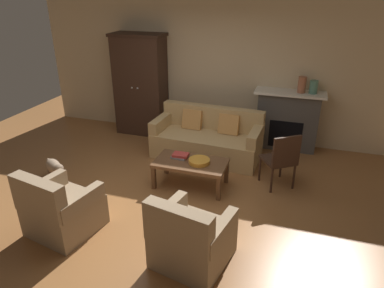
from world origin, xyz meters
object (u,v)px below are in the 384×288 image
(fruit_bowl, at_px, (199,161))
(mantel_vase_terracotta, at_px, (302,85))
(fireplace, at_px, (287,120))
(book_stack, at_px, (180,156))
(armoire, at_px, (141,85))
(armchair_near_right, at_px, (191,240))
(couch, at_px, (207,140))
(armchair_near_left, at_px, (61,210))
(dog, at_px, (54,167))
(mantel_vase_jade, at_px, (314,87))
(coffee_table, at_px, (191,165))
(side_chair_wooden, at_px, (281,158))

(fruit_bowl, xyz_separation_m, mantel_vase_terracotta, (1.33, 1.88, 0.81))
(fireplace, bearing_deg, book_stack, -129.26)
(armoire, bearing_deg, fireplace, 1.51)
(armoire, bearing_deg, armchair_near_right, -57.43)
(armoire, xyz_separation_m, couch, (1.62, -0.71, -0.70))
(armchair_near_left, bearing_deg, armchair_near_right, -0.97)
(book_stack, bearing_deg, fruit_bowl, -13.55)
(book_stack, relative_size, dog, 0.53)
(fruit_bowl, bearing_deg, couch, 99.02)
(fireplace, distance_m, dog, 4.18)
(armchair_near_left, height_order, dog, armchair_near_left)
(couch, distance_m, mantel_vase_terracotta, 1.94)
(armoire, height_order, book_stack, armoire)
(fruit_bowl, xyz_separation_m, armchair_near_left, (-1.34, -1.55, -0.14))
(fireplace, height_order, book_stack, fireplace)
(fruit_bowl, distance_m, armchair_near_right, 1.63)
(fruit_bowl, bearing_deg, armoire, 134.58)
(mantel_vase_terracotta, relative_size, mantel_vase_jade, 1.22)
(fruit_bowl, xyz_separation_m, mantel_vase_jade, (1.53, 1.88, 0.79))
(fireplace, relative_size, mantel_vase_terracotta, 4.40)
(couch, relative_size, coffee_table, 1.78)
(fireplace, bearing_deg, armchair_near_left, -125.77)
(mantel_vase_terracotta, height_order, dog, mantel_vase_terracotta)
(book_stack, bearing_deg, mantel_vase_jade, 43.98)
(mantel_vase_jade, bearing_deg, mantel_vase_terracotta, 180.00)
(fruit_bowl, bearing_deg, book_stack, 166.45)
(armoire, xyz_separation_m, fruit_bowl, (1.80, -1.82, -0.57))
(couch, xyz_separation_m, fruit_bowl, (0.18, -1.11, 0.13))
(armchair_near_right, xyz_separation_m, side_chair_wooden, (0.80, 1.95, 0.20))
(book_stack, relative_size, armchair_near_left, 0.29)
(coffee_table, distance_m, armchair_near_left, 1.97)
(fireplace, bearing_deg, coffee_table, -124.27)
(armoire, relative_size, coffee_table, 1.85)
(armchair_near_left, bearing_deg, book_stack, 58.52)
(fruit_bowl, distance_m, mantel_vase_terracotta, 2.45)
(fruit_bowl, bearing_deg, side_chair_wooden, 17.51)
(armchair_near_right, distance_m, dog, 2.82)
(armchair_near_left, bearing_deg, mantel_vase_jade, 50.15)
(mantel_vase_jade, bearing_deg, dog, -147.45)
(armoire, relative_size, mantel_vase_jade, 8.68)
(mantel_vase_terracotta, bearing_deg, side_chair_wooden, -95.86)
(book_stack, distance_m, mantel_vase_terracotta, 2.59)
(mantel_vase_terracotta, bearing_deg, fireplace, 174.31)
(coffee_table, bearing_deg, book_stack, 159.07)
(fruit_bowl, distance_m, book_stack, 0.34)
(armchair_near_right, bearing_deg, mantel_vase_jade, 71.57)
(fireplace, xyz_separation_m, armchair_near_right, (-0.78, -3.48, -0.25))
(mantel_vase_terracotta, bearing_deg, couch, -153.02)
(fireplace, xyz_separation_m, book_stack, (-1.49, -1.82, -0.11))
(armoire, height_order, couch, armoire)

